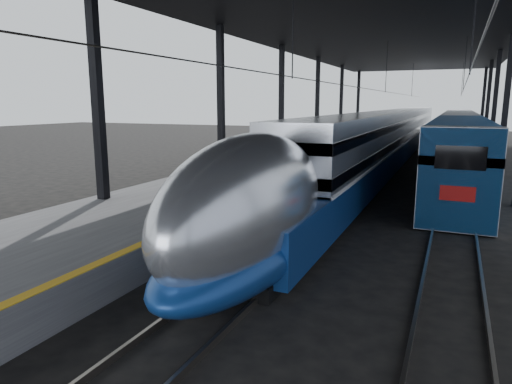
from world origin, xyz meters
The scene contains 7 objects.
ground centered at (0.00, 0.00, 0.00)m, with size 160.00×160.00×0.00m, color black.
platform centered at (-3.50, 20.00, 0.50)m, with size 6.00×80.00×1.00m, color #4C4C4F.
yellow_strip centered at (-0.70, 20.00, 1.00)m, with size 0.30×80.00×0.01m, color gold.
rails centered at (4.50, 20.00, 0.08)m, with size 6.52×80.00×0.16m.
canopy centered at (1.90, 20.00, 9.12)m, with size 18.00×75.00×9.47m.
tgv_train centered at (2.00, 29.32, 1.92)m, with size 2.86×65.20×4.10m.
second_train centered at (7.00, 36.03, 1.96)m, with size 2.82×56.05×3.88m.
Camera 1 is at (6.78, -8.77, 4.70)m, focal length 32.00 mm.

